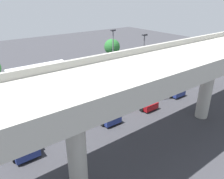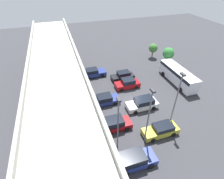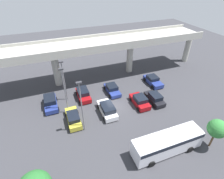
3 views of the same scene
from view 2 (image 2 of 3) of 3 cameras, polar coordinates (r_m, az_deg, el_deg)
The scene contains 16 objects.
ground_plane at distance 27.97m, azimuth 6.05°, elevation -4.37°, with size 98.90×98.90×0.00m, color #38383D.
highway_overpass at distance 22.40m, azimuth -17.61°, elevation 3.55°, with size 47.48×6.61×8.09m.
parked_car_0 at distance 20.41m, azimuth 7.30°, elevation -21.82°, with size 2.25×4.65×1.67m.
parked_car_1 at distance 23.72m, azimuth 15.67°, elevation -12.58°, with size 2.04×4.69×1.52m.
parked_car_2 at distance 23.47m, azimuth 0.76°, elevation -11.19°, with size 2.20×4.40×1.64m.
parked_car_3 at distance 26.85m, azimuth 9.95°, elevation -4.53°, with size 2.25×4.79×1.71m.
parked_car_4 at distance 27.35m, azimuth -2.25°, elevation -3.34°, with size 2.16×4.45×1.51m.
parked_car_5 at distance 31.00m, azimuth 5.06°, elevation 1.96°, with size 2.20×4.32×1.67m.
parked_car_6 at distance 33.24m, azimuth 3.58°, elevation 4.52°, with size 2.05×4.35×1.58m.
parked_car_7 at distance 34.32m, azimuth -6.14°, elevation 5.45°, with size 2.23×4.69×1.57m.
shuttle_bus at distance 34.01m, azimuth 20.79°, elevation 4.50°, with size 8.92×2.64×2.66m.
lamp_post_near_aisle at distance 19.72m, azimuth 11.98°, elevation -7.72°, with size 0.70×0.35×7.85m.
lamp_post_mid_lot at distance 22.83m, azimuth 20.39°, elevation -2.30°, with size 0.70×0.35×8.01m.
lamp_post_by_overpass at distance 18.99m, azimuth 2.01°, elevation -10.01°, with size 0.70×0.35×7.31m.
tree_front_centre at distance 38.17m, azimuth 17.93°, elevation 11.16°, with size 2.32×2.32×4.30m.
tree_front_right at distance 42.14m, azimuth 13.29°, elevation 13.02°, with size 2.03×2.03×3.33m.
Camera 2 is at (-19.31, 9.38, 17.92)m, focal length 28.00 mm.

